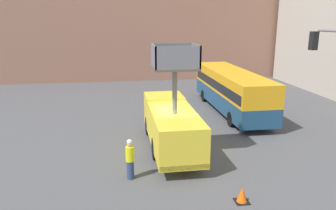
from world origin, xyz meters
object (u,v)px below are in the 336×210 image
object	(u,v)px
utility_truck	(171,123)
road_worker_directing	(242,120)
road_worker_near_truck	(130,159)
traffic_cone_near_truck	(242,195)
city_bus	(231,88)

from	to	relation	value
utility_truck	road_worker_directing	size ratio (longest dim) A/B	4.25
utility_truck	road_worker_directing	bearing A→B (deg)	21.01
utility_truck	road_worker_near_truck	xyz separation A→B (m)	(-2.31, -3.06, -0.58)
road_worker_near_truck	traffic_cone_near_truck	bearing A→B (deg)	-95.17
utility_truck	city_bus	size ratio (longest dim) A/B	0.67
road_worker_directing	traffic_cone_near_truck	xyz separation A→B (m)	(-2.89, -7.47, -0.58)
traffic_cone_near_truck	utility_truck	bearing A→B (deg)	108.18
utility_truck	road_worker_near_truck	world-z (taller)	utility_truck
road_worker_near_truck	road_worker_directing	xyz separation A→B (m)	(7.05, 4.88, -0.07)
road_worker_directing	traffic_cone_near_truck	distance (m)	8.03
traffic_cone_near_truck	city_bus	bearing A→B (deg)	72.61
city_bus	utility_truck	bearing A→B (deg)	134.45
road_worker_near_truck	road_worker_directing	world-z (taller)	road_worker_near_truck
city_bus	traffic_cone_near_truck	xyz separation A→B (m)	(-3.86, -12.31, -1.52)
utility_truck	road_worker_directing	distance (m)	5.12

